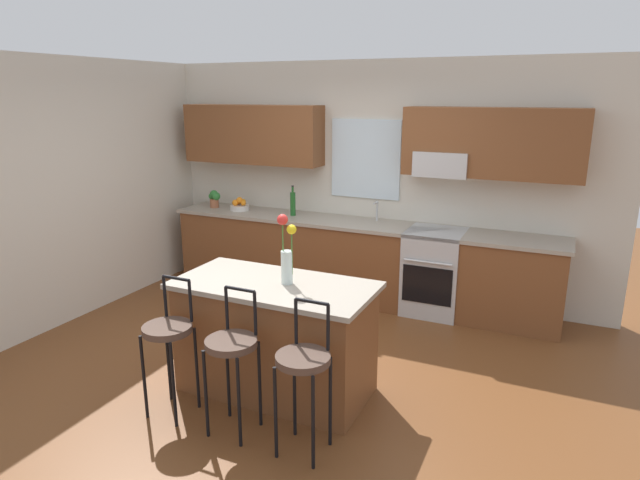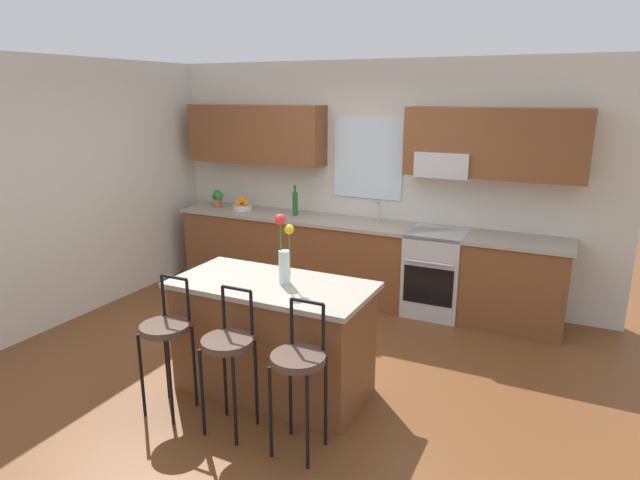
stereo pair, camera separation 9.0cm
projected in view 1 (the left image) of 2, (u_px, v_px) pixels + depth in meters
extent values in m
plane|color=brown|center=(286.00, 360.00, 4.91)|extent=(14.00, 14.00, 0.00)
cube|color=beige|center=(88.00, 188.00, 5.85)|extent=(0.12, 4.60, 2.70)
cube|color=beige|center=(367.00, 180.00, 6.36)|extent=(5.60, 0.12, 2.70)
cube|color=brown|center=(253.00, 134.00, 6.60)|extent=(1.78, 0.34, 0.70)
cube|color=brown|center=(492.00, 143.00, 5.46)|extent=(1.78, 0.34, 0.70)
cube|color=silver|center=(366.00, 159.00, 6.24)|extent=(0.83, 0.03, 0.90)
cube|color=#B7BABC|center=(443.00, 164.00, 5.69)|extent=(0.56, 0.36, 0.26)
cube|color=brown|center=(355.00, 262.00, 6.29)|extent=(4.50, 0.60, 0.88)
cube|color=#9E9384|center=(355.00, 224.00, 6.17)|extent=(4.56, 0.64, 0.04)
cube|color=#B7BABC|center=(372.00, 230.00, 6.10)|extent=(0.54, 0.38, 0.11)
cylinder|color=#B7BABC|center=(377.00, 211.00, 6.19)|extent=(0.02, 0.02, 0.22)
cylinder|color=#B7BABC|center=(376.00, 203.00, 6.11)|extent=(0.02, 0.12, 0.02)
cube|color=#B7BABC|center=(434.00, 272.00, 5.89)|extent=(0.60, 0.60, 0.92)
cube|color=black|center=(427.00, 285.00, 5.65)|extent=(0.52, 0.02, 0.40)
cylinder|color=#B7BABC|center=(427.00, 262.00, 5.55)|extent=(0.50, 0.02, 0.02)
cube|color=brown|center=(275.00, 340.00, 4.31)|extent=(1.48, 0.70, 0.88)
cube|color=#9E9384|center=(274.00, 285.00, 4.19)|extent=(1.56, 0.78, 0.04)
cylinder|color=black|center=(144.00, 377.00, 3.96)|extent=(0.02, 0.02, 0.66)
cylinder|color=black|center=(173.00, 385.00, 3.85)|extent=(0.02, 0.02, 0.66)
cylinder|color=black|center=(168.00, 361.00, 4.20)|extent=(0.02, 0.02, 0.66)
cylinder|color=black|center=(197.00, 368.00, 4.09)|extent=(0.02, 0.02, 0.66)
cylinder|color=#4C382D|center=(167.00, 329.00, 3.93)|extent=(0.36, 0.36, 0.05)
cylinder|color=black|center=(165.00, 296.00, 4.05)|extent=(0.02, 0.02, 0.32)
cylinder|color=black|center=(190.00, 301.00, 3.95)|extent=(0.02, 0.02, 0.32)
cylinder|color=black|center=(176.00, 278.00, 3.96)|extent=(0.23, 0.02, 0.02)
cylinder|color=black|center=(206.00, 394.00, 3.74)|extent=(0.02, 0.02, 0.66)
cylinder|color=black|center=(239.00, 403.00, 3.63)|extent=(0.02, 0.02, 0.66)
cylinder|color=black|center=(228.00, 376.00, 3.97)|extent=(0.02, 0.02, 0.66)
cylinder|color=black|center=(260.00, 384.00, 3.87)|extent=(0.02, 0.02, 0.66)
cylinder|color=#4C382D|center=(231.00, 343.00, 3.71)|extent=(0.36, 0.36, 0.05)
cylinder|color=black|center=(227.00, 308.00, 3.83)|extent=(0.02, 0.02, 0.32)
cylinder|color=black|center=(255.00, 314.00, 3.73)|extent=(0.02, 0.02, 0.32)
cylinder|color=black|center=(240.00, 289.00, 3.74)|extent=(0.23, 0.02, 0.02)
cylinder|color=black|center=(276.00, 413.00, 3.52)|extent=(0.02, 0.02, 0.66)
cylinder|color=black|center=(313.00, 423.00, 3.41)|extent=(0.02, 0.02, 0.66)
cylinder|color=black|center=(295.00, 393.00, 3.75)|extent=(0.02, 0.02, 0.66)
cylinder|color=black|center=(330.00, 402.00, 3.64)|extent=(0.02, 0.02, 0.66)
cylinder|color=#4C382D|center=(303.00, 359.00, 3.49)|extent=(0.36, 0.36, 0.05)
cylinder|color=black|center=(296.00, 321.00, 3.60)|extent=(0.02, 0.02, 0.32)
cylinder|color=black|center=(328.00, 327.00, 3.51)|extent=(0.02, 0.02, 0.32)
cylinder|color=black|center=(312.00, 302.00, 3.51)|extent=(0.23, 0.02, 0.02)
cylinder|color=silver|center=(287.00, 267.00, 4.14)|extent=(0.09, 0.09, 0.26)
cylinder|color=#3D722D|center=(292.00, 252.00, 4.10)|extent=(0.01, 0.01, 0.35)
sphere|color=yellow|center=(292.00, 229.00, 4.05)|extent=(0.07, 0.07, 0.07)
cylinder|color=#3D722D|center=(283.00, 247.00, 4.11)|extent=(0.01, 0.01, 0.42)
sphere|color=red|center=(282.00, 220.00, 4.05)|extent=(0.08, 0.08, 0.08)
cylinder|color=silver|center=(240.00, 208.00, 6.78)|extent=(0.24, 0.24, 0.06)
sphere|color=orange|center=(243.00, 203.00, 6.74)|extent=(0.07, 0.07, 0.07)
sphere|color=orange|center=(243.00, 202.00, 6.80)|extent=(0.07, 0.07, 0.07)
sphere|color=orange|center=(238.00, 202.00, 6.81)|extent=(0.08, 0.08, 0.08)
sphere|color=orange|center=(235.00, 203.00, 6.75)|extent=(0.08, 0.08, 0.08)
sphere|color=orange|center=(240.00, 200.00, 6.75)|extent=(0.08, 0.08, 0.08)
cylinder|color=#1E5923|center=(293.00, 204.00, 6.45)|extent=(0.06, 0.06, 0.28)
cylinder|color=#1E5923|center=(293.00, 190.00, 6.40)|extent=(0.03, 0.03, 0.07)
cylinder|color=black|center=(293.00, 186.00, 6.39)|extent=(0.03, 0.03, 0.02)
cylinder|color=#9E5B3D|center=(214.00, 203.00, 6.93)|extent=(0.11, 0.11, 0.11)
sphere|color=#2D7A33|center=(214.00, 194.00, 6.90)|extent=(0.11, 0.11, 0.11)
sphere|color=#2D7A33|center=(212.00, 196.00, 6.93)|extent=(0.08, 0.08, 0.08)
sphere|color=#2D7A33|center=(216.00, 196.00, 6.88)|extent=(0.11, 0.11, 0.11)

